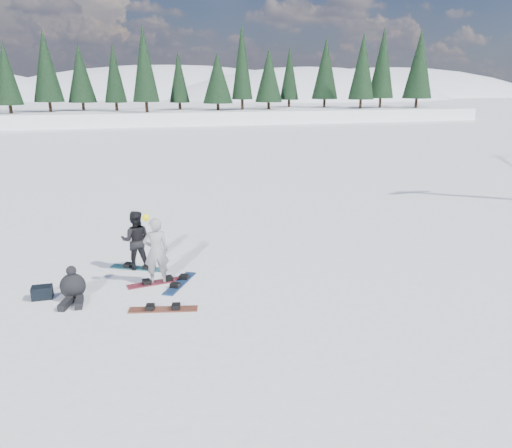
{
  "coord_description": "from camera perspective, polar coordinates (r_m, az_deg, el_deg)",
  "views": [
    {
      "loc": [
        -2.33,
        -11.0,
        4.79
      ],
      "look_at": [
        1.15,
        1.6,
        1.1
      ],
      "focal_mm": 35.0,
      "sensor_mm": 36.0,
      "label": 1
    }
  ],
  "objects": [
    {
      "name": "snowboard_woman",
      "position": [
        12.74,
        -11.16,
        -6.57
      ],
      "size": [
        1.53,
        0.54,
        0.03
      ],
      "primitive_type": "cube",
      "rotation": [
        0.0,
        0.0,
        0.17
      ],
      "color": "maroon",
      "rests_on": "ground"
    },
    {
      "name": "gear_bag",
      "position": [
        12.61,
        -23.25,
        -7.2
      ],
      "size": [
        0.45,
        0.3,
        0.3
      ],
      "primitive_type": "cube",
      "rotation": [
        0.0,
        0.0,
        -0.0
      ],
      "color": "black",
      "rests_on": "ground"
    },
    {
      "name": "snowboard_loose_b",
      "position": [
        11.28,
        -10.56,
        -9.57
      ],
      "size": [
        1.53,
        0.59,
        0.03
      ],
      "primitive_type": "cube",
      "rotation": [
        0.0,
        0.0,
        -0.21
      ],
      "color": "#964120",
      "rests_on": "ground"
    },
    {
      "name": "alpine_backdrop",
      "position": [
        201.27,
        -18.28,
        9.64
      ],
      "size": [
        412.5,
        227.0,
        53.2
      ],
      "color": "white",
      "rests_on": "ground"
    },
    {
      "name": "seated_rider",
      "position": [
        12.23,
        -20.22,
        -6.77
      ],
      "size": [
        0.65,
        0.99,
        0.8
      ],
      "rotation": [
        0.0,
        0.0,
        -0.17
      ],
      "color": "black",
      "rests_on": "ground"
    },
    {
      "name": "snowboard_loose_a",
      "position": [
        12.6,
        -8.7,
        -6.71
      ],
      "size": [
        1.0,
        1.44,
        0.03
      ],
      "primitive_type": "cube",
      "rotation": [
        0.0,
        0.0,
        1.04
      ],
      "color": "navy",
      "rests_on": "ground"
    },
    {
      "name": "snowboarder_woman",
      "position": [
        12.45,
        -11.37,
        -3.0
      ],
      "size": [
        0.64,
        0.44,
        1.83
      ],
      "rotation": [
        0.0,
        0.0,
        3.21
      ],
      "color": "#959499",
      "rests_on": "ground"
    },
    {
      "name": "snowboard_man",
      "position": [
        13.82,
        -13.38,
        -4.9
      ],
      "size": [
        1.45,
        0.96,
        0.03
      ],
      "primitive_type": "cube",
      "rotation": [
        0.0,
        0.0,
        -0.49
      ],
      "color": "teal",
      "rests_on": "ground"
    },
    {
      "name": "ground",
      "position": [
        12.23,
        -3.22,
        -7.34
      ],
      "size": [
        420.0,
        420.0,
        0.0
      ],
      "primitive_type": "plane",
      "color": "white",
      "rests_on": "ground"
    },
    {
      "name": "snowboarder_man",
      "position": [
        13.57,
        -13.58,
        -1.81
      ],
      "size": [
        0.87,
        0.73,
        1.59
      ],
      "primitive_type": "imported",
      "rotation": [
        0.0,
        0.0,
        2.97
      ],
      "color": "black",
      "rests_on": "ground"
    }
  ]
}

